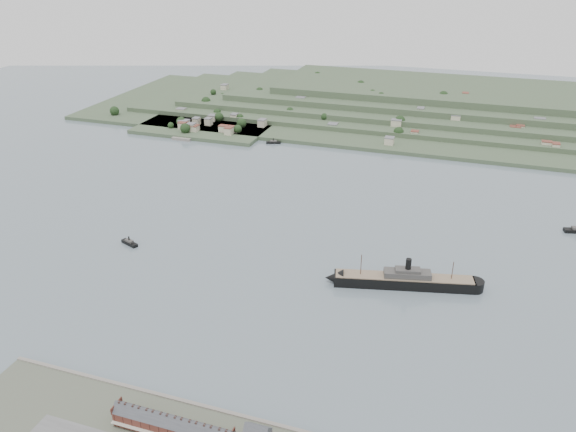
% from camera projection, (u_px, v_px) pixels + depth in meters
% --- Properties ---
extents(ground, '(1400.00, 1400.00, 0.00)m').
position_uv_depth(ground, '(307.00, 258.00, 384.87)').
color(ground, slate).
rests_on(ground, ground).
extents(terrace_row, '(55.60, 9.80, 11.07)m').
position_uv_depth(terrace_row, '(172.00, 426.00, 241.24)').
color(terrace_row, '#4D241B').
rests_on(terrace_row, ground).
extents(far_peninsula, '(760.00, 309.00, 30.00)m').
position_uv_depth(far_peninsula, '(418.00, 105.00, 707.49)').
color(far_peninsula, '#32462F').
rests_on(far_peninsula, ground).
extents(steamship, '(97.39, 32.06, 23.64)m').
position_uv_depth(steamship, '(400.00, 280.00, 351.09)').
color(steamship, black).
rests_on(steamship, ground).
extents(tugboat, '(15.00, 8.91, 6.56)m').
position_uv_depth(tugboat, '(129.00, 243.00, 401.10)').
color(tugboat, black).
rests_on(tugboat, ground).
extents(ferry_west, '(16.19, 9.07, 5.86)m').
position_uv_depth(ferry_west, '(273.00, 142.00, 606.43)').
color(ferry_west, black).
rests_on(ferry_west, ground).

